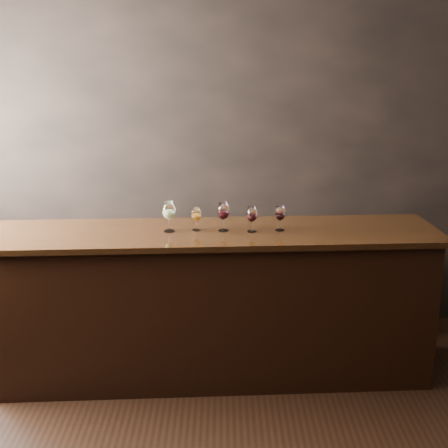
{
  "coord_description": "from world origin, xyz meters",
  "views": [
    {
      "loc": [
        0.05,
        -2.99,
        2.38
      ],
      "look_at": [
        0.07,
        1.26,
        1.18
      ],
      "focal_mm": 50.0,
      "sensor_mm": 36.0,
      "label": 1
    }
  ],
  "objects_px": {
    "glass_red_b": "(252,215)",
    "glass_amber": "(196,215)",
    "bar_counter": "(215,307)",
    "glass_red_a": "(223,212)",
    "glass_red_c": "(280,214)",
    "back_bar_shelf": "(198,284)",
    "glass_white": "(169,211)"
  },
  "relations": [
    {
      "from": "glass_red_b",
      "to": "glass_amber",
      "type": "bearing_deg",
      "value": 175.35
    },
    {
      "from": "glass_red_b",
      "to": "bar_counter",
      "type": "bearing_deg",
      "value": 175.48
    },
    {
      "from": "bar_counter",
      "to": "glass_red_a",
      "type": "height_order",
      "value": "glass_red_a"
    },
    {
      "from": "glass_amber",
      "to": "bar_counter",
      "type": "bearing_deg",
      "value": -4.91
    },
    {
      "from": "glass_red_c",
      "to": "back_bar_shelf",
      "type": "bearing_deg",
      "value": 129.36
    },
    {
      "from": "back_bar_shelf",
      "to": "glass_red_b",
      "type": "bearing_deg",
      "value": -62.0
    },
    {
      "from": "glass_white",
      "to": "glass_red_c",
      "type": "relative_size",
      "value": 1.21
    },
    {
      "from": "glass_white",
      "to": "back_bar_shelf",
      "type": "bearing_deg",
      "value": 78.14
    },
    {
      "from": "glass_red_a",
      "to": "glass_red_b",
      "type": "bearing_deg",
      "value": -6.87
    },
    {
      "from": "glass_red_b",
      "to": "glass_white",
      "type": "bearing_deg",
      "value": 179.31
    },
    {
      "from": "glass_red_a",
      "to": "glass_red_c",
      "type": "xyz_separation_m",
      "value": [
        0.4,
        0.01,
        -0.02
      ]
    },
    {
      "from": "bar_counter",
      "to": "glass_red_a",
      "type": "xyz_separation_m",
      "value": [
        0.06,
        0.0,
        0.72
      ]
    },
    {
      "from": "bar_counter",
      "to": "back_bar_shelf",
      "type": "xyz_separation_m",
      "value": [
        -0.16,
        0.77,
        -0.12
      ]
    },
    {
      "from": "glass_white",
      "to": "glass_amber",
      "type": "xyz_separation_m",
      "value": [
        0.19,
        0.03,
        -0.03
      ]
    },
    {
      "from": "glass_amber",
      "to": "glass_red_c",
      "type": "distance_m",
      "value": 0.6
    },
    {
      "from": "back_bar_shelf",
      "to": "glass_white",
      "type": "relative_size",
      "value": 10.79
    },
    {
      "from": "glass_amber",
      "to": "glass_red_a",
      "type": "xyz_separation_m",
      "value": [
        0.19,
        -0.01,
        0.03
      ]
    },
    {
      "from": "glass_amber",
      "to": "glass_red_b",
      "type": "relative_size",
      "value": 0.92
    },
    {
      "from": "glass_amber",
      "to": "glass_red_a",
      "type": "height_order",
      "value": "glass_red_a"
    },
    {
      "from": "back_bar_shelf",
      "to": "glass_red_a",
      "type": "distance_m",
      "value": 1.16
    },
    {
      "from": "bar_counter",
      "to": "glass_red_c",
      "type": "relative_size",
      "value": 17.13
    },
    {
      "from": "bar_counter",
      "to": "glass_red_a",
      "type": "distance_m",
      "value": 0.73
    },
    {
      "from": "glass_red_c",
      "to": "bar_counter",
      "type": "bearing_deg",
      "value": -178.47
    },
    {
      "from": "back_bar_shelf",
      "to": "glass_red_c",
      "type": "relative_size",
      "value": 13.03
    },
    {
      "from": "glass_white",
      "to": "glass_red_c",
      "type": "distance_m",
      "value": 0.79
    },
    {
      "from": "glass_red_a",
      "to": "glass_red_c",
      "type": "distance_m",
      "value": 0.4
    },
    {
      "from": "glass_red_b",
      "to": "glass_red_c",
      "type": "height_order",
      "value": "glass_red_b"
    },
    {
      "from": "bar_counter",
      "to": "glass_amber",
      "type": "relative_size",
      "value": 18.43
    },
    {
      "from": "glass_red_b",
      "to": "back_bar_shelf",
      "type": "bearing_deg",
      "value": 118.0
    },
    {
      "from": "glass_amber",
      "to": "glass_red_a",
      "type": "distance_m",
      "value": 0.2
    },
    {
      "from": "glass_white",
      "to": "glass_red_c",
      "type": "bearing_deg",
      "value": 1.9
    },
    {
      "from": "glass_white",
      "to": "glass_red_b",
      "type": "xyz_separation_m",
      "value": [
        0.58,
        -0.01,
        -0.02
      ]
    }
  ]
}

